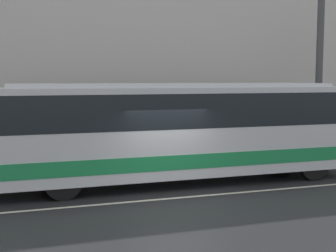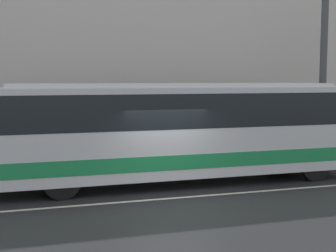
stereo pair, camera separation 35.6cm
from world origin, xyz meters
name	(u,v)px [view 2 (the right image)]	position (x,y,z in m)	size (l,w,h in m)	color
ground_plane	(173,198)	(0.00, 0.00, 0.00)	(60.00, 60.00, 0.00)	#262628
sidewalk	(132,164)	(0.00, 5.30, 0.07)	(60.00, 2.61, 0.14)	gray
building_facade	(123,52)	(0.00, 6.75, 4.51)	(60.00, 0.35, 9.35)	silver
lane_stripe	(173,198)	(0.00, 0.00, 0.00)	(54.00, 0.14, 0.01)	beige
transit_bus	(176,127)	(0.71, 1.91, 1.84)	(12.32, 2.49, 3.26)	silver
utility_pole_near	(323,78)	(8.19, 4.66, 3.45)	(0.29, 0.29, 6.62)	#4C4C4F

